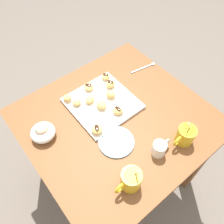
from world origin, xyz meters
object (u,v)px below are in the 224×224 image
beignet_0 (118,111)px  beignet_8 (77,103)px  beignet_5 (67,98)px  beignet_9 (106,77)px  coffee_mug_mustard_left (185,135)px  cream_pitcher_white (159,148)px  beignet_4 (90,99)px  ice_cream_bowl (43,132)px  dining_table (116,135)px  beignet_6 (97,130)px  saucer_sky_left (116,142)px  pastry_plate_square (102,104)px  beignet_3 (89,87)px  beignet_7 (110,84)px  beignet_1 (111,94)px  coffee_mug_mustard_right (131,180)px  beignet_2 (101,105)px

beignet_0 → beignet_8: (0.13, -0.17, -0.00)m
beignet_5 → beignet_9: beignet_5 is taller
coffee_mug_mustard_left → cream_pitcher_white: (0.13, -0.03, -0.01)m
beignet_4 → ice_cream_bowl: bearing=5.1°
dining_table → beignet_6: bearing=3.4°
beignet_8 → cream_pitcher_white: bearing=107.0°
saucer_sky_left → beignet_0: bearing=-132.0°
cream_pitcher_white → beignet_8: size_ratio=2.36×
pastry_plate_square → beignet_3: (-0.01, -0.12, 0.02)m
beignet_7 → coffee_mug_mustard_left: bearing=97.3°
beignet_1 → beignet_3: beignet_1 is taller
pastry_plate_square → cream_pitcher_white: cream_pitcher_white is taller
pastry_plate_square → beignet_5: 0.18m
coffee_mug_mustard_right → beignet_0: bearing=-121.7°
beignet_7 → beignet_6: bearing=39.1°
coffee_mug_mustard_right → beignet_2: size_ratio=2.73×
coffee_mug_mustard_right → beignet_1: size_ratio=2.91×
beignet_4 → beignet_8: (0.06, -0.02, -0.00)m
coffee_mug_mustard_left → beignet_4: (0.20, -0.44, -0.02)m
coffee_mug_mustard_left → beignet_7: size_ratio=2.60×
pastry_plate_square → beignet_4: size_ratio=5.74×
saucer_sky_left → coffee_mug_mustard_left: bearing=143.2°
beignet_5 → saucer_sky_left: bearing=97.5°
beignet_4 → beignet_5: (0.08, -0.08, 0.00)m
ice_cream_bowl → beignet_6: bearing=144.5°
ice_cream_bowl → dining_table: bearing=157.3°
saucer_sky_left → beignet_2: beignet_2 is taller
beignet_0 → beignet_7: bearing=-116.8°
beignet_1 → beignet_4: size_ratio=0.93×
cream_pitcher_white → beignet_8: (0.13, -0.44, -0.01)m
beignet_4 → beignet_8: 0.07m
coffee_mug_mustard_right → beignet_4: bearing=-105.1°
beignet_0 → cream_pitcher_white: bearing=91.4°
coffee_mug_mustard_left → beignet_5: bearing=-61.0°
coffee_mug_mustard_right → beignet_6: (-0.04, -0.27, -0.02)m
beignet_0 → dining_table: bearing=38.7°
ice_cream_bowl → beignet_1: size_ratio=2.24×
beignet_4 → coffee_mug_mustard_right: bearing=74.9°
cream_pitcher_white → coffee_mug_mustard_right: bearing=8.5°
coffee_mug_mustard_right → beignet_2: (-0.14, -0.37, -0.02)m
pastry_plate_square → beignet_9: bearing=-135.0°
beignet_7 → beignet_4: bearing=5.8°
pastry_plate_square → beignet_8: (0.10, -0.07, 0.02)m
coffee_mug_mustard_left → ice_cream_bowl: bearing=-40.9°
dining_table → beignet_1: 0.23m
cream_pitcher_white → beignet_5: (0.16, -0.49, -0.01)m
pastry_plate_square → beignet_6: 0.17m
beignet_6 → beignet_3: bearing=-117.5°
saucer_sky_left → beignet_4: (-0.04, -0.26, 0.03)m
saucer_sky_left → beignet_2: (-0.06, -0.19, 0.03)m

